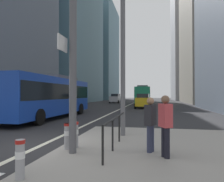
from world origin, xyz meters
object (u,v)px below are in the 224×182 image
object	(u,v)px
bollard_back	(75,133)
pedestrian_far	(150,122)
city_bus_red_receding	(143,94)
bollard_right	(67,135)
city_bus_blue_oncoming	(50,95)
street_lamp_post	(123,14)
bollard_left	(20,157)
car_oncoming_mid	(116,98)
pedestrian_walking	(165,123)
traffic_signal_gantry	(4,23)
car_receding_near	(143,101)

from	to	relation	value
bollard_back	pedestrian_far	bearing A→B (deg)	-1.30
city_bus_red_receding	bollard_back	bearing A→B (deg)	-91.34
bollard_right	bollard_back	xyz separation A→B (m)	(0.19, 0.24, 0.01)
city_bus_blue_oncoming	street_lamp_post	world-z (taller)	street_lamp_post
bollard_back	bollard_right	bearing A→B (deg)	-127.90
bollard_left	street_lamp_post	bearing A→B (deg)	73.74
car_oncoming_mid	city_bus_red_receding	bearing A→B (deg)	-38.72
pedestrian_walking	pedestrian_far	xyz separation A→B (m)	(-0.41, 0.48, -0.04)
traffic_signal_gantry	bollard_left	world-z (taller)	traffic_signal_gantry
pedestrian_walking	bollard_left	bearing A→B (deg)	-145.45
city_bus_red_receding	bollard_right	xyz separation A→B (m)	(-0.94, -32.57, -1.23)
bollard_back	car_receding_near	bearing A→B (deg)	86.72
traffic_signal_gantry	bollard_right	distance (m)	4.09
car_receding_near	street_lamp_post	bearing A→B (deg)	-90.04
city_bus_red_receding	pedestrian_walking	bearing A→B (deg)	-86.44
traffic_signal_gantry	bollard_right	world-z (taller)	traffic_signal_gantry
city_bus_red_receding	street_lamp_post	xyz separation A→B (m)	(0.48, -30.07, 3.45)
car_oncoming_mid	city_bus_blue_oncoming	bearing A→B (deg)	-90.26
bollard_right	pedestrian_walking	distance (m)	3.04
pedestrian_walking	pedestrian_far	bearing A→B (deg)	130.13
traffic_signal_gantry	bollard_left	size ratio (longest dim) A/B	8.56
car_receding_near	street_lamp_post	world-z (taller)	street_lamp_post
traffic_signal_gantry	pedestrian_far	world-z (taller)	traffic_signal_gantry
city_bus_blue_oncoming	bollard_left	distance (m)	12.38
car_oncoming_mid	street_lamp_post	xyz separation A→B (m)	(6.51, -34.90, 4.29)
city_bus_blue_oncoming	city_bus_red_receding	distance (m)	24.56
pedestrian_far	pedestrian_walking	bearing A→B (deg)	-49.87
city_bus_red_receding	bollard_right	size ratio (longest dim) A/B	13.63
car_oncoming_mid	car_receding_near	world-z (taller)	same
pedestrian_walking	street_lamp_post	bearing A→B (deg)	119.22
car_receding_near	bollard_left	xyz separation A→B (m)	(-1.43, -24.37, -0.39)
city_bus_red_receding	bollard_back	world-z (taller)	city_bus_red_receding
city_bus_blue_oncoming	car_oncoming_mid	distance (m)	28.62
car_oncoming_mid	pedestrian_walking	bearing A→B (deg)	-77.91
bollard_back	pedestrian_walking	size ratio (longest dim) A/B	0.49
city_bus_red_receding	traffic_signal_gantry	xyz separation A→B (m)	(-2.94, -32.95, 2.31)
street_lamp_post	pedestrian_far	bearing A→B (deg)	-63.43
bollard_left	pedestrian_far	world-z (taller)	pedestrian_far
city_bus_red_receding	pedestrian_far	xyz separation A→B (m)	(1.64, -32.39, -0.79)
traffic_signal_gantry	street_lamp_post	size ratio (longest dim) A/B	0.86
city_bus_blue_oncoming	bollard_left	xyz separation A→B (m)	(5.22, -11.15, -1.24)
city_bus_red_receding	traffic_signal_gantry	distance (m)	33.16
traffic_signal_gantry	bollard_back	xyz separation A→B (m)	(2.18, 0.61, -3.54)
car_oncoming_mid	pedestrian_walking	world-z (taller)	car_oncoming_mid
street_lamp_post	traffic_signal_gantry	bearing A→B (deg)	-139.84
car_receding_near	pedestrian_far	world-z (taller)	car_receding_near
city_bus_blue_oncoming	car_receding_near	world-z (taller)	city_bus_blue_oncoming
bollard_right	city_bus_red_receding	bearing A→B (deg)	88.34
car_receding_near	pedestrian_far	size ratio (longest dim) A/B	2.62
street_lamp_post	pedestrian_far	distance (m)	4.97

